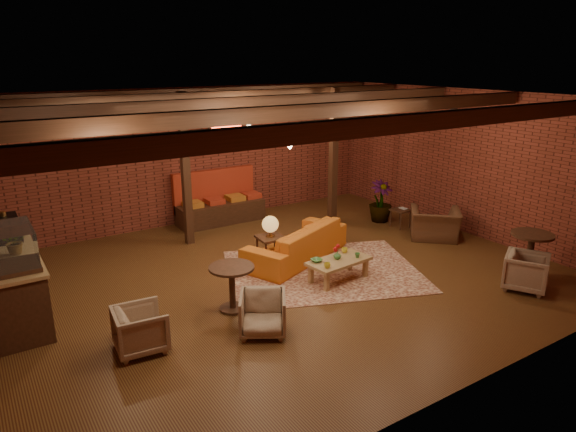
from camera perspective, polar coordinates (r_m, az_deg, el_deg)
floor at (r=9.41m, az=-1.34°, el=-6.93°), size 10.00×10.00×0.00m
ceiling at (r=8.60m, az=-1.49°, el=12.90°), size 10.00×8.00×0.02m
wall_back at (r=12.38m, az=-11.16°, el=6.46°), size 10.00×0.02×3.20m
wall_front at (r=6.00m, az=19.01°, el=-5.81°), size 10.00×0.02×3.20m
wall_right at (r=12.17m, az=19.22°, el=5.64°), size 0.02×8.00×3.20m
ceiling_beams at (r=8.61m, az=-1.48°, el=12.10°), size 9.80×6.40×0.22m
ceiling_pipe at (r=10.03m, az=-6.33°, el=11.42°), size 9.60×0.12×0.12m
post_left at (r=10.89m, az=-11.32°, el=4.99°), size 0.16×0.16×3.20m
post_right at (r=12.03m, az=5.06°, el=6.41°), size 0.16×0.16×3.20m
service_counter at (r=8.88m, az=-28.40°, el=-5.04°), size 0.80×2.50×1.60m
plant_counter at (r=8.94m, az=-28.26°, el=-2.00°), size 0.35×0.39×0.30m
banquette at (r=12.46m, az=-7.53°, el=1.51°), size 2.10×0.70×1.00m
service_sign at (r=11.69m, az=-6.93°, el=9.76°), size 0.86×0.06×0.30m
ceiling_spotlights at (r=8.64m, az=-1.47°, el=10.65°), size 6.40×4.40×0.28m
rug at (r=9.72m, az=3.89°, el=-6.09°), size 4.25×3.78×0.01m
sofa at (r=10.14m, az=0.90°, el=-2.91°), size 2.62×1.82×0.71m
coffee_table at (r=9.23m, az=5.58°, el=-5.10°), size 1.21×0.70×0.65m
side_table_lamp at (r=9.70m, az=-1.98°, el=-1.35°), size 0.51×0.51×1.00m
round_table_left at (r=8.15m, az=-6.25°, el=-7.14°), size 0.71×0.71×0.74m
armchair_a at (r=7.41m, az=-16.08°, el=-11.78°), size 0.68×0.72×0.69m
armchair_b at (r=7.54m, az=-2.82°, el=-10.55°), size 0.88×0.87×0.68m
armchair_right at (r=11.69m, az=16.03°, el=-0.33°), size 1.22×1.20×0.91m
side_table_book at (r=12.30m, az=12.42°, el=0.59°), size 0.42×0.42×0.46m
round_table_right at (r=10.20m, az=25.36°, el=-3.26°), size 0.73×0.73×0.85m
armchair_far at (r=9.76m, az=24.99°, el=-5.47°), size 0.91×0.89×0.71m
plant_tall at (r=12.42m, az=10.49°, el=6.08°), size 1.83×1.83×3.01m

